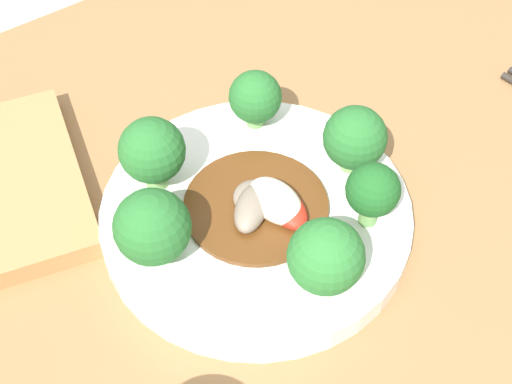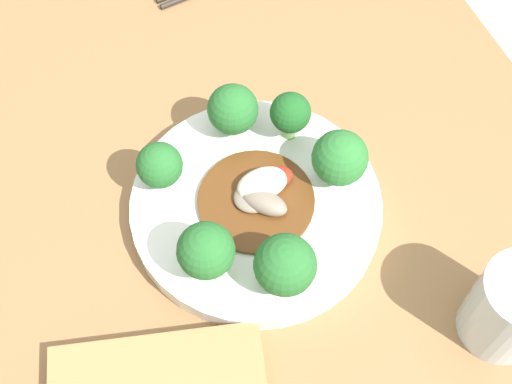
{
  "view_description": "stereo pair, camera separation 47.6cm",
  "coord_description": "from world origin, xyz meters",
  "px_view_note": "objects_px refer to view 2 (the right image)",
  "views": [
    {
      "loc": [
        0.24,
        0.3,
        1.18
      ],
      "look_at": [
        0.03,
        0.01,
        0.74
      ],
      "focal_mm": 50.0,
      "sensor_mm": 36.0,
      "label": 1
    },
    {
      "loc": [
        0.36,
        -0.13,
        1.36
      ],
      "look_at": [
        0.03,
        0.01,
        0.74
      ],
      "focal_mm": 50.0,
      "sensor_mm": 36.0,
      "label": 2
    }
  ],
  "objects_px": {
    "plate": "(256,207)",
    "broccoli_west": "(233,110)",
    "broccoli_southwest": "(160,166)",
    "stirfry_center": "(261,193)",
    "broccoli_north": "(340,158)",
    "drinking_glass": "(511,308)",
    "broccoli_northwest": "(290,113)",
    "broccoli_east": "(283,266)",
    "broccoli_southeast": "(206,251)"
  },
  "relations": [
    {
      "from": "broccoli_north",
      "to": "stirfry_center",
      "type": "height_order",
      "value": "broccoli_north"
    },
    {
      "from": "broccoli_east",
      "to": "stirfry_center",
      "type": "xyz_separation_m",
      "value": [
        -0.09,
        0.02,
        -0.03
      ]
    },
    {
      "from": "broccoli_southwest",
      "to": "broccoli_northwest",
      "type": "distance_m",
      "value": 0.15
    },
    {
      "from": "plate",
      "to": "broccoli_north",
      "type": "distance_m",
      "value": 0.1
    },
    {
      "from": "broccoli_east",
      "to": "drinking_glass",
      "type": "distance_m",
      "value": 0.21
    },
    {
      "from": "broccoli_southwest",
      "to": "broccoli_northwest",
      "type": "height_order",
      "value": "broccoli_northwest"
    },
    {
      "from": "stirfry_center",
      "to": "drinking_glass",
      "type": "bearing_deg",
      "value": 37.81
    },
    {
      "from": "broccoli_northwest",
      "to": "stirfry_center",
      "type": "bearing_deg",
      "value": -43.61
    },
    {
      "from": "broccoli_north",
      "to": "stirfry_center",
      "type": "distance_m",
      "value": 0.09
    },
    {
      "from": "stirfry_center",
      "to": "drinking_glass",
      "type": "xyz_separation_m",
      "value": [
        0.21,
        0.16,
        0.02
      ]
    },
    {
      "from": "broccoli_southeast",
      "to": "broccoli_east",
      "type": "distance_m",
      "value": 0.07
    },
    {
      "from": "plate",
      "to": "broccoli_southeast",
      "type": "bearing_deg",
      "value": -53.62
    },
    {
      "from": "broccoli_east",
      "to": "broccoli_west",
      "type": "bearing_deg",
      "value": 173.56
    },
    {
      "from": "broccoli_west",
      "to": "broccoli_east",
      "type": "height_order",
      "value": "broccoli_east"
    },
    {
      "from": "plate",
      "to": "drinking_glass",
      "type": "xyz_separation_m",
      "value": [
        0.2,
        0.17,
        0.04
      ]
    },
    {
      "from": "stirfry_center",
      "to": "broccoli_east",
      "type": "bearing_deg",
      "value": -9.58
    },
    {
      "from": "plate",
      "to": "drinking_glass",
      "type": "bearing_deg",
      "value": 39.54
    },
    {
      "from": "stirfry_center",
      "to": "broccoli_west",
      "type": "bearing_deg",
      "value": 176.93
    },
    {
      "from": "broccoli_west",
      "to": "broccoli_southwest",
      "type": "bearing_deg",
      "value": -69.14
    },
    {
      "from": "plate",
      "to": "broccoli_west",
      "type": "relative_size",
      "value": 4.15
    },
    {
      "from": "broccoli_southwest",
      "to": "broccoli_southeast",
      "type": "bearing_deg",
      "value": 5.1
    },
    {
      "from": "broccoli_southeast",
      "to": "drinking_glass",
      "type": "xyz_separation_m",
      "value": [
        0.15,
        0.24,
        -0.01
      ]
    },
    {
      "from": "broccoli_north",
      "to": "drinking_glass",
      "type": "relative_size",
      "value": 0.66
    },
    {
      "from": "broccoli_southeast",
      "to": "broccoli_southwest",
      "type": "distance_m",
      "value": 0.11
    },
    {
      "from": "broccoli_southeast",
      "to": "drinking_glass",
      "type": "distance_m",
      "value": 0.28
    },
    {
      "from": "broccoli_west",
      "to": "broccoli_east",
      "type": "relative_size",
      "value": 0.95
    },
    {
      "from": "plate",
      "to": "broccoli_southwest",
      "type": "relative_size",
      "value": 4.65
    },
    {
      "from": "broccoli_west",
      "to": "broccoli_northwest",
      "type": "bearing_deg",
      "value": 61.52
    },
    {
      "from": "broccoli_southwest",
      "to": "stirfry_center",
      "type": "bearing_deg",
      "value": 58.14
    },
    {
      "from": "broccoli_southeast",
      "to": "drinking_glass",
      "type": "height_order",
      "value": "drinking_glass"
    },
    {
      "from": "plate",
      "to": "drinking_glass",
      "type": "relative_size",
      "value": 2.66
    },
    {
      "from": "stirfry_center",
      "to": "drinking_glass",
      "type": "height_order",
      "value": "drinking_glass"
    },
    {
      "from": "broccoli_northwest",
      "to": "broccoli_west",
      "type": "xyz_separation_m",
      "value": [
        -0.03,
        -0.05,
        -0.0
      ]
    },
    {
      "from": "broccoli_east",
      "to": "drinking_glass",
      "type": "bearing_deg",
      "value": 57.64
    },
    {
      "from": "drinking_glass",
      "to": "stirfry_center",
      "type": "bearing_deg",
      "value": -142.19
    },
    {
      "from": "plate",
      "to": "drinking_glass",
      "type": "distance_m",
      "value": 0.26
    },
    {
      "from": "plate",
      "to": "broccoli_southwest",
      "type": "bearing_deg",
      "value": -125.96
    },
    {
      "from": "broccoli_southwest",
      "to": "broccoli_north",
      "type": "height_order",
      "value": "broccoli_north"
    },
    {
      "from": "broccoli_southwest",
      "to": "broccoli_west",
      "type": "distance_m",
      "value": 0.1
    },
    {
      "from": "broccoli_southeast",
      "to": "broccoli_southwest",
      "type": "relative_size",
      "value": 1.23
    },
    {
      "from": "broccoli_southeast",
      "to": "broccoli_west",
      "type": "relative_size",
      "value": 1.1
    },
    {
      "from": "broccoli_southeast",
      "to": "broccoli_east",
      "type": "height_order",
      "value": "broccoli_southeast"
    },
    {
      "from": "broccoli_southeast",
      "to": "broccoli_southwest",
      "type": "bearing_deg",
      "value": -174.9
    },
    {
      "from": "broccoli_southwest",
      "to": "broccoli_northwest",
      "type": "relative_size",
      "value": 0.92
    },
    {
      "from": "plate",
      "to": "broccoli_north",
      "type": "bearing_deg",
      "value": 88.05
    },
    {
      "from": "broccoli_southwest",
      "to": "broccoli_northwest",
      "type": "xyz_separation_m",
      "value": [
        -0.01,
        0.14,
        0.01
      ]
    },
    {
      "from": "broccoli_west",
      "to": "broccoli_north",
      "type": "xyz_separation_m",
      "value": [
        0.1,
        0.08,
        0.0
      ]
    },
    {
      "from": "broccoli_southeast",
      "to": "drinking_glass",
      "type": "bearing_deg",
      "value": 57.74
    },
    {
      "from": "broccoli_west",
      "to": "broccoli_east",
      "type": "xyz_separation_m",
      "value": [
        0.18,
        -0.02,
        0.0
      ]
    },
    {
      "from": "plate",
      "to": "stirfry_center",
      "type": "distance_m",
      "value": 0.02
    }
  ]
}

